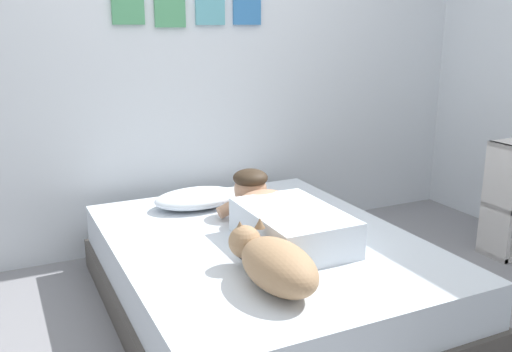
{
  "coord_description": "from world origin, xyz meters",
  "views": [
    {
      "loc": [
        -1.21,
        -2.17,
        1.46
      ],
      "look_at": [
        0.08,
        0.53,
        0.65
      ],
      "focal_mm": 39.14,
      "sensor_mm": 36.0,
      "label": 1
    }
  ],
  "objects": [
    {
      "name": "dog",
      "position": [
        -0.21,
        -0.26,
        0.5
      ],
      "size": [
        0.26,
        0.57,
        0.21
      ],
      "color": "#9E7A56",
      "rests_on": "bed"
    },
    {
      "name": "person_lying",
      "position": [
        0.08,
        0.25,
        0.5
      ],
      "size": [
        0.43,
        0.92,
        0.27
      ],
      "color": "silver",
      "rests_on": "bed"
    },
    {
      "name": "bed",
      "position": [
        -0.02,
        0.24,
        0.2
      ],
      "size": [
        1.52,
        1.93,
        0.4
      ],
      "color": "#4C4742",
      "rests_on": "ground"
    },
    {
      "name": "cell_phone",
      "position": [
        -0.2,
        0.05,
        0.4
      ],
      "size": [
        0.07,
        0.14,
        0.01
      ],
      "primitive_type": "cube",
      "color": "black",
      "rests_on": "bed"
    },
    {
      "name": "ground_plane",
      "position": [
        0.0,
        0.0,
        0.0
      ],
      "size": [
        12.52,
        12.52,
        0.0
      ],
      "primitive_type": "plane",
      "color": "gray"
    },
    {
      "name": "back_wall",
      "position": [
        -0.0,
        1.38,
        1.25
      ],
      "size": [
        4.26,
        0.12,
        2.5
      ],
      "color": "silver",
      "rests_on": "ground"
    },
    {
      "name": "coffee_cup",
      "position": [
        0.07,
        0.58,
        0.43
      ],
      "size": [
        0.12,
        0.09,
        0.07
      ],
      "color": "#D84C47",
      "rests_on": "bed"
    },
    {
      "name": "pillow",
      "position": [
        -0.15,
        0.87,
        0.45
      ],
      "size": [
        0.52,
        0.32,
        0.11
      ],
      "primitive_type": "ellipsoid",
      "color": "silver",
      "rests_on": "bed"
    }
  ]
}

